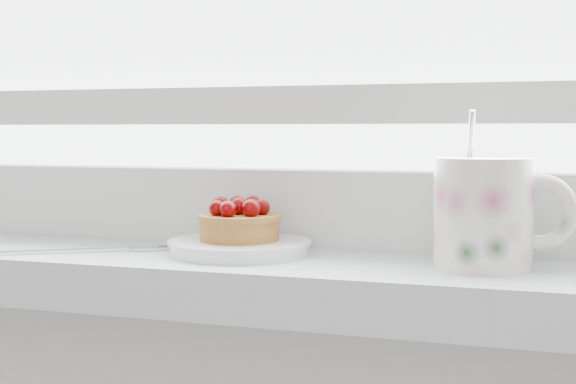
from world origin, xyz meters
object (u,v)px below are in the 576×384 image
at_px(saucer, 239,247).
at_px(fork, 93,250).
at_px(floral_mug, 487,211).
at_px(raspberry_tart, 239,222).

bearing_deg(saucer, fork, -167.13).
bearing_deg(saucer, floral_mug, -1.86).
distance_m(saucer, fork, 0.13).
relative_size(raspberry_tart, floral_mug, 0.59).
bearing_deg(raspberry_tart, fork, -167.06).
distance_m(saucer, floral_mug, 0.21).
bearing_deg(floral_mug, saucer, 178.14).
bearing_deg(saucer, raspberry_tart, 119.65).
relative_size(saucer, raspberry_tart, 1.72).
xyz_separation_m(floral_mug, fork, (-0.34, -0.02, -0.04)).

